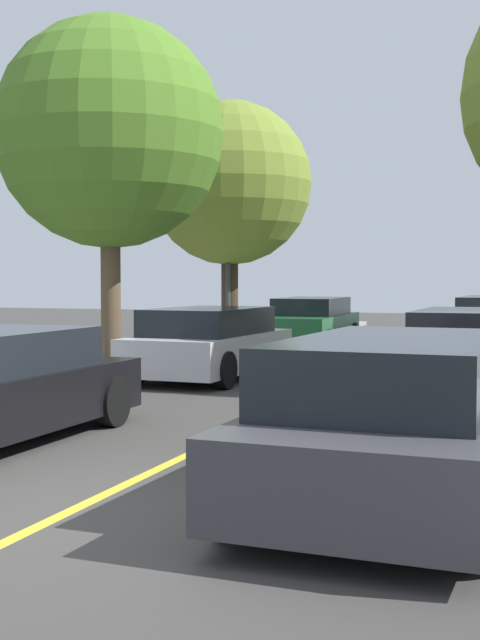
{
  "coord_description": "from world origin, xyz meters",
  "views": [
    {
      "loc": [
        3.59,
        -5.76,
        1.85
      ],
      "look_at": [
        -0.45,
        5.26,
        1.28
      ],
      "focal_mm": 48.22,
      "sensor_mm": 36.0,
      "label": 1
    }
  ],
  "objects": [
    {
      "name": "street_tree_left_near",
      "position": [
        -4.21,
        14.73,
        4.25
      ],
      "size": [
        4.15,
        4.15,
        6.21
      ],
      "color": "#3D2D1E",
      "rests_on": "sidewalk_left"
    },
    {
      "name": "parked_car_right_near",
      "position": [
        2.38,
        7.97,
        0.68
      ],
      "size": [
        1.87,
        4.27,
        1.37
      ],
      "color": "maroon",
      "rests_on": "ground"
    },
    {
      "name": "street_tree_left_nearest",
      "position": [
        -4.21,
        8.47,
        4.52
      ],
      "size": [
        4.26,
        4.26,
        6.53
      ],
      "color": "brown",
      "rests_on": "sidewalk_left"
    },
    {
      "name": "center_line",
      "position": [
        0.0,
        4.0,
        0.0
      ],
      "size": [
        0.12,
        39.2,
        0.01
      ],
      "primitive_type": "cube",
      "color": "gold",
      "rests_on": "ground"
    },
    {
      "name": "parked_car_right_nearest",
      "position": [
        2.38,
        1.5,
        0.68
      ],
      "size": [
        2.05,
        4.72,
        1.36
      ],
      "color": "#38383D",
      "rests_on": "ground"
    },
    {
      "name": "parked_car_left_far",
      "position": [
        -2.38,
        15.83,
        0.67
      ],
      "size": [
        1.94,
        4.68,
        1.35
      ],
      "color": "#1E5B33",
      "rests_on": "ground"
    },
    {
      "name": "parked_car_left_near",
      "position": [
        -2.38,
        8.87,
        0.66
      ],
      "size": [
        2.04,
        4.09,
        1.31
      ],
      "color": "#B7B7BC",
      "rests_on": "ground"
    },
    {
      "name": "streetlamp",
      "position": [
        -4.13,
        14.4,
        3.5
      ],
      "size": [
        0.36,
        0.24,
        5.9
      ],
      "color": "#38383D",
      "rests_on": "sidewalk_left"
    },
    {
      "name": "ground",
      "position": [
        0.0,
        0.0,
        0.0
      ],
      "size": [
        80.0,
        80.0,
        0.0
      ],
      "primitive_type": "plane",
      "color": "#3D3A38"
    }
  ]
}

